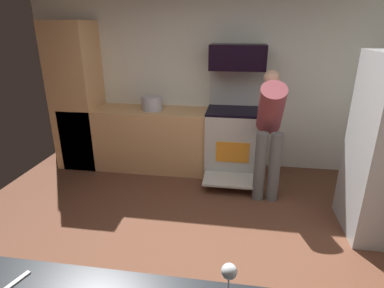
# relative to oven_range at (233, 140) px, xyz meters

# --- Properties ---
(ground_plane) EXTENTS (5.20, 4.80, 0.02)m
(ground_plane) POSITION_rel_oven_range_xyz_m (-0.41, -1.96, -0.51)
(ground_plane) COLOR brown
(wall_back) EXTENTS (5.20, 0.12, 2.60)m
(wall_back) POSITION_rel_oven_range_xyz_m (-0.41, 0.38, 0.80)
(wall_back) COLOR silver
(wall_back) RESTS_ON ground
(lower_cabinet_run) EXTENTS (2.40, 0.60, 0.90)m
(lower_cabinet_run) POSITION_rel_oven_range_xyz_m (-1.31, 0.02, -0.05)
(lower_cabinet_run) COLOR tan
(lower_cabinet_run) RESTS_ON ground
(cabinet_column) EXTENTS (0.60, 0.60, 2.10)m
(cabinet_column) POSITION_rel_oven_range_xyz_m (-2.31, 0.02, 0.55)
(cabinet_column) COLOR tan
(cabinet_column) RESTS_ON ground
(oven_range) EXTENTS (0.76, 1.05, 1.48)m
(oven_range) POSITION_rel_oven_range_xyz_m (0.00, 0.00, 0.00)
(oven_range) COLOR beige
(oven_range) RESTS_ON ground
(microwave) EXTENTS (0.74, 0.38, 0.33)m
(microwave) POSITION_rel_oven_range_xyz_m (0.00, 0.10, 1.13)
(microwave) COLOR black
(microwave) RESTS_ON oven_range
(person_cook) EXTENTS (0.31, 0.62, 1.53)m
(person_cook) POSITION_rel_oven_range_xyz_m (0.43, -0.57, 0.40)
(person_cook) COLOR #606060
(person_cook) RESTS_ON ground
(wine_glass_extra) EXTENTS (0.07, 0.07, 0.17)m
(wine_glass_extra) POSITION_rel_oven_range_xyz_m (0.05, -3.13, 0.52)
(wine_glass_extra) COLOR silver
(wine_glass_extra) RESTS_ON counter_island
(stock_pot) EXTENTS (0.30, 0.30, 0.19)m
(stock_pot) POSITION_rel_oven_range_xyz_m (-1.18, 0.02, 0.49)
(stock_pot) COLOR #B3B3BF
(stock_pot) RESTS_ON lower_cabinet_run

